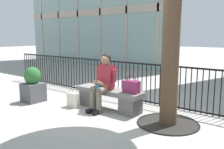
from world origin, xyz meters
TOP-DOWN VIEW (x-y plane):
  - ground_plane at (0.00, 0.00)m, footprint 60.00×60.00m
  - stone_bench at (0.00, 0.00)m, footprint 1.60×0.44m
  - seated_person_with_phone at (-0.05, -0.13)m, footprint 0.52×0.66m
  - handbag_on_bench at (0.58, -0.01)m, footprint 0.33×0.18m
  - shopping_bag at (-0.73, -0.38)m, footprint 0.28×0.14m
  - plaza_railing at (-0.00, 0.88)m, footprint 9.27×0.04m
  - planter at (-1.83, -0.66)m, footprint 0.46×0.46m

SIDE VIEW (x-z plane):
  - ground_plane at x=0.00m, z-range 0.00..0.00m
  - shopping_bag at x=-0.73m, z-range -0.04..0.37m
  - stone_bench at x=0.00m, z-range 0.05..0.50m
  - planter at x=-1.83m, z-range -0.03..0.82m
  - plaza_railing at x=0.00m, z-range 0.01..0.96m
  - handbag_on_bench at x=0.58m, z-range 0.40..0.76m
  - seated_person_with_phone at x=-0.05m, z-range 0.04..1.26m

